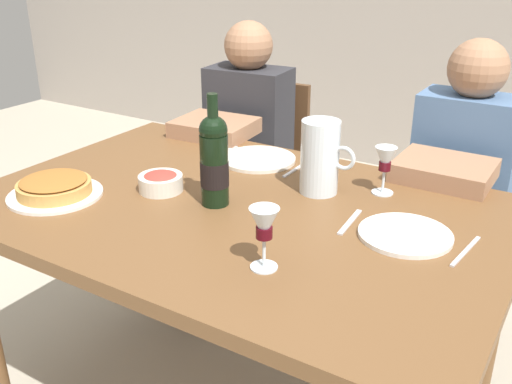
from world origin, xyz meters
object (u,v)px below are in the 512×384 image
at_px(salad_bowl, 161,181).
at_px(chair_left, 262,166).
at_px(water_pitcher, 320,161).
at_px(baked_tart, 54,188).
at_px(wine_bottle, 214,160).
at_px(dinner_plate_left_setting, 258,159).
at_px(dining_table, 237,233).
at_px(diner_left, 236,157).
at_px(wine_glass_left_diner, 264,227).
at_px(chair_right, 463,209).
at_px(diner_right, 451,202).
at_px(wine_glass_right_diner, 385,162).
at_px(dinner_plate_right_setting, 405,235).

height_order(salad_bowl, chair_left, chair_left).
height_order(water_pitcher, baked_tart, water_pitcher).
height_order(wine_bottle, dinner_plate_left_setting, wine_bottle).
relative_size(dining_table, diner_left, 1.29).
height_order(wine_bottle, water_pitcher, wine_bottle).
height_order(wine_glass_left_diner, chair_right, wine_glass_left_diner).
xyz_separation_m(dining_table, wine_bottle, (-0.05, -0.03, 0.22)).
relative_size(wine_bottle, diner_right, 0.27).
bearing_deg(wine_glass_left_diner, chair_right, 80.04).
bearing_deg(water_pitcher, wine_glass_right_diner, 28.49).
xyz_separation_m(dining_table, salad_bowl, (-0.25, -0.04, 0.12)).
bearing_deg(baked_tart, dinner_plate_right_setting, 17.08).
distance_m(dining_table, dinner_plate_right_setting, 0.49).
bearing_deg(diner_left, baked_tart, 82.99).
relative_size(water_pitcher, baked_tart, 0.80).
height_order(water_pitcher, chair_left, water_pitcher).
bearing_deg(chair_right, dinner_plate_right_setting, 91.73).
bearing_deg(chair_left, wine_glass_right_diner, 138.06).
height_order(wine_glass_right_diner, diner_right, diner_right).
xyz_separation_m(dinner_plate_left_setting, diner_right, (0.58, 0.33, -0.15)).
xyz_separation_m(chair_right, diner_right, (-0.00, -0.24, 0.12)).
bearing_deg(wine_glass_left_diner, wine_glass_right_diner, 81.97).
relative_size(baked_tart, chair_left, 0.31).
bearing_deg(wine_bottle, diner_left, 119.42).
relative_size(dinner_plate_right_setting, chair_right, 0.27).
distance_m(dining_table, wine_bottle, 0.23).
distance_m(wine_bottle, wine_glass_left_diner, 0.38).
bearing_deg(dining_table, dinner_plate_left_setting, 111.72).
xyz_separation_m(dinner_plate_right_setting, chair_right, (-0.02, 0.84, -0.27)).
xyz_separation_m(wine_glass_left_diner, chair_right, (0.20, 1.16, -0.37)).
distance_m(salad_bowl, diner_left, 0.74).
bearing_deg(diner_left, water_pitcher, 138.45).
height_order(dinner_plate_left_setting, chair_right, chair_right).
xyz_separation_m(wine_glass_right_diner, chair_left, (-0.78, 0.60, -0.36)).
relative_size(dinner_plate_right_setting, diner_left, 0.20).
bearing_deg(chair_left, dining_table, 112.63).
xyz_separation_m(wine_bottle, chair_left, (-0.40, 0.92, -0.39)).
xyz_separation_m(chair_left, diner_left, (0.01, -0.24, 0.12)).
bearing_deg(baked_tart, diner_left, 87.37).
bearing_deg(baked_tart, wine_glass_right_diner, 33.20).
bearing_deg(salad_bowl, dinner_plate_right_setting, 7.63).
xyz_separation_m(baked_tart, dinner_plate_right_setting, (0.95, 0.29, -0.02)).
bearing_deg(chair_right, wine_glass_right_diner, 78.57).
bearing_deg(wine_glass_right_diner, dining_table, -137.75).
relative_size(dinner_plate_right_setting, chair_left, 0.27).
height_order(dining_table, chair_right, chair_right).
height_order(baked_tart, wine_glass_left_diner, wine_glass_left_diner).
bearing_deg(baked_tart, wine_glass_left_diner, -1.97).
bearing_deg(wine_bottle, dining_table, 26.97).
distance_m(wine_bottle, salad_bowl, 0.22).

